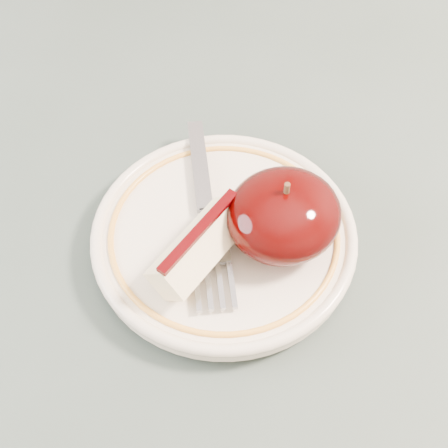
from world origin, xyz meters
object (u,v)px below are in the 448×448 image
plate (224,235)px  apple_half (284,215)px  table (183,387)px  fork (206,212)px

plate → apple_half: 0.05m
apple_half → table: bearing=-169.1°
plate → fork: fork is taller
table → fork: (0.06, 0.06, 0.11)m
apple_half → fork: (-0.04, 0.04, -0.02)m
plate → fork: 0.02m
table → apple_half: 0.17m
apple_half → fork: bearing=128.6°
table → apple_half: size_ratio=11.17×
apple_half → fork: size_ratio=0.50×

